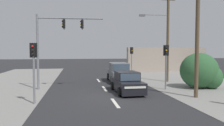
# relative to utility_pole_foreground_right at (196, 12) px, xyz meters

# --- Properties ---
(ground_plane) EXTENTS (140.00, 140.00, 0.00)m
(ground_plane) POSITION_rel_utility_pole_foreground_right_xyz_m (-5.43, 1.42, -5.60)
(ground_plane) COLOR #28282B
(lane_dash_near) EXTENTS (0.20, 2.40, 0.01)m
(lane_dash_near) POSITION_rel_utility_pole_foreground_right_xyz_m (-5.43, -0.58, -5.60)
(lane_dash_near) COLOR silver
(lane_dash_near) RESTS_ON ground
(lane_dash_mid) EXTENTS (0.20, 2.40, 0.01)m
(lane_dash_mid) POSITION_rel_utility_pole_foreground_right_xyz_m (-5.43, 4.42, -5.60)
(lane_dash_mid) COLOR silver
(lane_dash_mid) RESTS_ON ground
(lane_dash_far) EXTENTS (0.20, 2.40, 0.01)m
(lane_dash_far) POSITION_rel_utility_pole_foreground_right_xyz_m (-5.43, 9.42, -5.60)
(lane_dash_far) COLOR silver
(lane_dash_far) RESTS_ON ground
(kerb_right_verge) EXTENTS (10.00, 44.00, 0.02)m
(kerb_right_verge) POSITION_rel_utility_pole_foreground_right_xyz_m (3.57, 3.42, -5.59)
(kerb_right_verge) COLOR gray
(kerb_right_verge) RESTS_ON ground
(utility_pole_foreground_right) EXTENTS (3.78, 0.59, 10.47)m
(utility_pole_foreground_right) POSITION_rel_utility_pole_foreground_right_xyz_m (0.00, 0.00, 0.00)
(utility_pole_foreground_right) COLOR brown
(utility_pole_foreground_right) RESTS_ON ground
(utility_pole_midground_right) EXTENTS (3.78, 0.52, 9.22)m
(utility_pole_midground_right) POSITION_rel_utility_pole_foreground_right_xyz_m (1.15, 7.37, -0.63)
(utility_pole_midground_right) COLOR brown
(utility_pole_midground_right) RESTS_ON ground
(traffic_signal_mast) EXTENTS (5.29, 0.52, 6.00)m
(traffic_signal_mast) POSITION_rel_utility_pole_foreground_right_xyz_m (-9.43, 4.79, -1.46)
(traffic_signal_mast) COLOR slate
(traffic_signal_mast) RESTS_ON ground
(pedestal_signal_right_kerb) EXTENTS (0.44, 0.31, 3.56)m
(pedestal_signal_right_kerb) POSITION_rel_utility_pole_foreground_right_xyz_m (-0.67, 3.14, -3.19)
(pedestal_signal_right_kerb) COLOR slate
(pedestal_signal_right_kerb) RESTS_ON ground
(pedestal_signal_left_kerb) EXTENTS (0.44, 0.31, 3.56)m
(pedestal_signal_left_kerb) POSITION_rel_utility_pole_foreground_right_xyz_m (-10.12, -0.10, -3.19)
(pedestal_signal_left_kerb) COLOR slate
(pedestal_signal_left_kerb) RESTS_ON ground
(pedestal_signal_far_median) EXTENTS (0.44, 0.31, 3.56)m
(pedestal_signal_far_median) POSITION_rel_utility_pole_foreground_right_xyz_m (-0.85, 13.35, -3.19)
(pedestal_signal_far_median) COLOR slate
(pedestal_signal_far_median) RESTS_ON ground
(roadside_bush) EXTENTS (3.31, 2.84, 2.94)m
(roadside_bush) POSITION_rel_utility_pole_foreground_right_xyz_m (2.50, 3.32, -4.22)
(roadside_bush) COLOR #2D5B33
(roadside_bush) RESTS_ON ground
(shopfront_wall_far) EXTENTS (12.00, 1.00, 3.60)m
(shopfront_wall_far) POSITION_rel_utility_pole_foreground_right_xyz_m (5.57, 17.42, -3.80)
(shopfront_wall_far) COLOR #A39384
(shopfront_wall_far) RESTS_ON ground
(sedan_oncoming_mid) EXTENTS (1.98, 4.28, 1.56)m
(sedan_oncoming_mid) POSITION_rel_utility_pole_foreground_right_xyz_m (-3.97, 2.57, -4.90)
(sedan_oncoming_mid) COLOR black
(sedan_oncoming_mid) RESTS_ON ground
(suv_oncoming_near) EXTENTS (2.15, 4.58, 1.90)m
(suv_oncoming_near) POSITION_rel_utility_pole_foreground_right_xyz_m (-3.46, 8.26, -4.72)
(suv_oncoming_near) COLOR slate
(suv_oncoming_near) RESTS_ON ground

